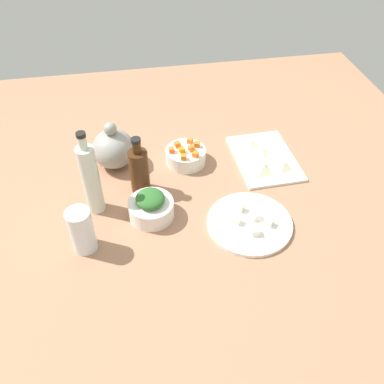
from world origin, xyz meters
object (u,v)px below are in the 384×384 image
at_px(plate_tofu, 250,223).
at_px(drinking_glass_0, 82,230).
at_px(bowl_carrots, 186,156).
at_px(bottle_0, 139,170).
at_px(teapot, 113,148).
at_px(bottle_1, 91,179).
at_px(bowl_greens, 151,209).
at_px(cutting_board, 264,158).

distance_m(plate_tofu, drinking_glass_0, 0.49).
height_order(bowl_carrots, bottle_0, bottle_0).
bearing_deg(bowl_carrots, plate_tofu, -156.97).
height_order(teapot, drinking_glass_0, teapot).
height_order(bottle_0, bottle_1, bottle_1).
relative_size(bowl_greens, bowl_carrots, 0.99).
xyz_separation_m(plate_tofu, bowl_greens, (0.09, 0.29, 0.02)).
distance_m(cutting_board, drinking_glass_0, 0.69).
height_order(bowl_carrots, bottle_1, bottle_1).
bearing_deg(bottle_0, teapot, 27.33).
height_order(bowl_greens, bottle_0, bottle_0).
distance_m(cutting_board, bottle_1, 0.62).
xyz_separation_m(plate_tofu, bowl_carrots, (0.33, 0.14, 0.02)).
height_order(plate_tofu, bottle_1, bottle_1).
bearing_deg(drinking_glass_0, bottle_0, -39.15).
relative_size(bowl_greens, teapot, 0.81).
xyz_separation_m(bowl_carrots, bottle_1, (-0.18, 0.31, 0.10)).
bearing_deg(bowl_greens, plate_tofu, -107.14).
bearing_deg(bowl_carrots, bottle_0, 123.92).
distance_m(bowl_greens, bottle_0, 0.14).
distance_m(bowl_carrots, bottle_0, 0.21).
bearing_deg(bottle_1, teapot, -17.27).
relative_size(bottle_1, drinking_glass_0, 2.02).
distance_m(teapot, bottle_1, 0.23).
distance_m(plate_tofu, bowl_carrots, 0.36).
relative_size(bowl_carrots, drinking_glass_0, 0.99).
height_order(bowl_greens, bowl_carrots, bowl_greens).
bearing_deg(plate_tofu, bowl_greens, 72.86).
xyz_separation_m(bowl_greens, bottle_1, (0.06, 0.17, 0.09)).
relative_size(bottle_0, bottle_1, 0.71).
bearing_deg(plate_tofu, bowl_carrots, 23.03).
bearing_deg(bottle_1, bowl_greens, -110.73).
bearing_deg(bottle_0, plate_tofu, -125.02).
distance_m(bowl_carrots, bottle_1, 0.37).
distance_m(cutting_board, plate_tofu, 0.33).
distance_m(plate_tofu, bottle_1, 0.49).
xyz_separation_m(bowl_greens, bottle_0, (0.13, 0.02, 0.05)).
distance_m(teapot, bottle_0, 0.17).
relative_size(plate_tofu, drinking_glass_0, 1.82).
xyz_separation_m(bottle_0, drinking_glass_0, (-0.22, 0.18, -0.01)).
bearing_deg(bowl_greens, bowl_carrots, -31.35).
height_order(bottle_1, drinking_glass_0, bottle_1).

